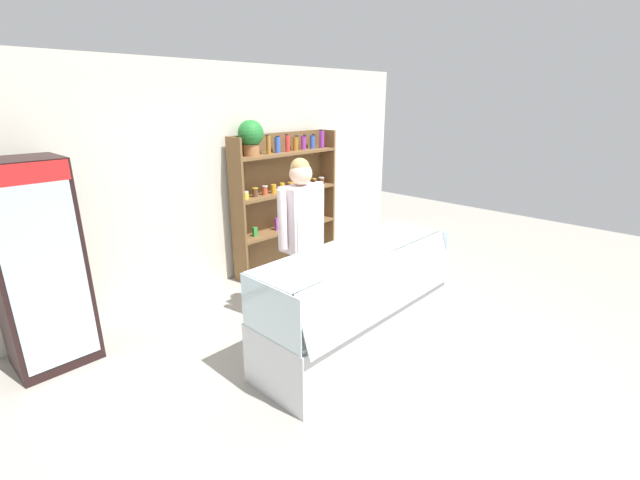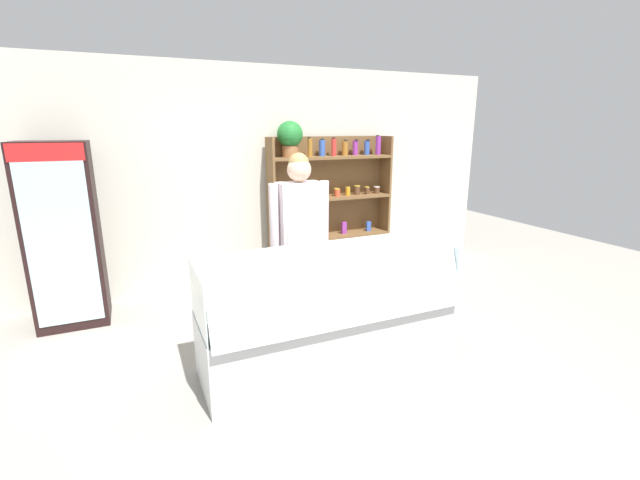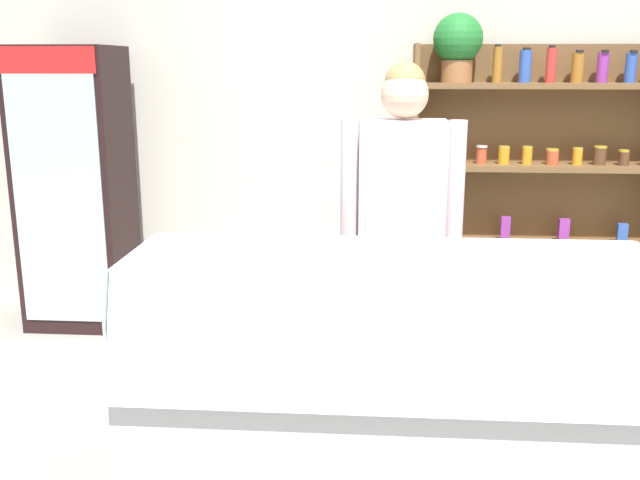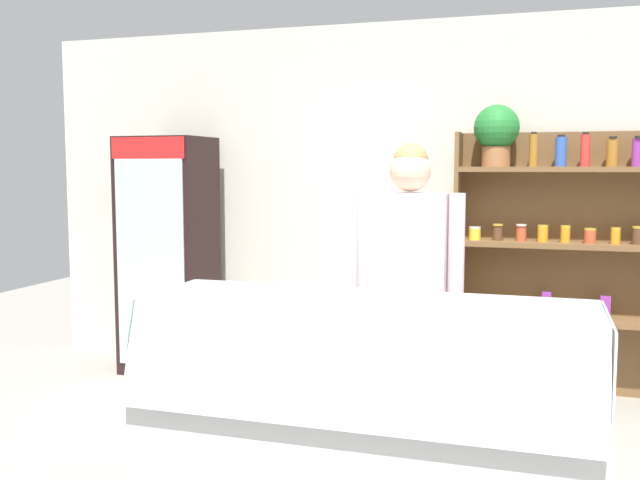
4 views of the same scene
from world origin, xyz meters
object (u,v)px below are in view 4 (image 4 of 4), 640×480
Objects in this scene: shelving_unit at (563,230)px; shop_clerk at (409,270)px; drinks_fridge at (168,255)px; deli_display_case at (363,447)px.

shelving_unit is 1.56m from shop_clerk.
drinks_fridge is at bearing -175.33° from shelving_unit.
shelving_unit is 2.44m from deli_display_case.
drinks_fridge is at bearing 137.78° from deli_display_case.
shelving_unit reaches higher than deli_display_case.
shop_clerk is (2.11, -1.07, 0.12)m from drinks_fridge.
shelving_unit is 0.98× the size of deli_display_case.
deli_display_case is at bearing -113.36° from shelving_unit.
drinks_fridge is at bearing 153.13° from shop_clerk.
deli_display_case is (2.04, -1.85, -0.61)m from drinks_fridge.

